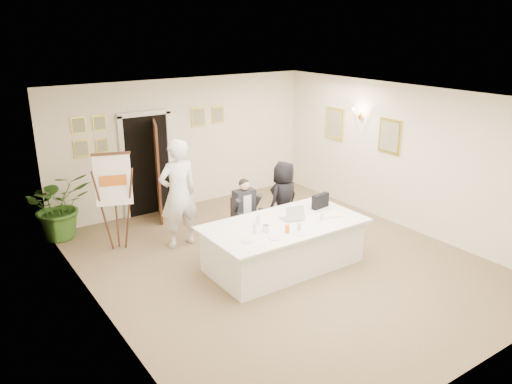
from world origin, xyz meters
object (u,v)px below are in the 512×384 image
object	(u,v)px
seated_man	(246,212)
steel_jug	(266,229)
conference_table	(284,244)
standing_woman	(284,199)
potted_palm	(59,205)
laptop	(291,211)
standing_man	(178,194)
laptop_bag	(320,201)
paper_stack	(331,215)
flip_chart	(116,207)
oj_glass	(287,229)

from	to	relation	value
seated_man	steel_jug	distance (m)	1.32
conference_table	standing_woman	distance (m)	1.34
potted_palm	laptop	world-z (taller)	potted_palm
standing_man	standing_woman	size ratio (longest dim) A/B	1.36
conference_table	laptop_bag	size ratio (longest dim) A/B	7.37
conference_table	paper_stack	size ratio (longest dim) A/B	9.05
potted_palm	laptop	distance (m)	4.40
seated_man	flip_chart	bearing A→B (deg)	149.91
laptop_bag	conference_table	bearing A→B (deg)	-176.11
potted_palm	laptop_bag	distance (m)	4.86
standing_woman	steel_jug	world-z (taller)	standing_woman
laptop	laptop_bag	size ratio (longest dim) A/B	0.97
seated_man	standing_woman	bearing A→B (deg)	-7.07
conference_table	potted_palm	bearing A→B (deg)	129.58
standing_woman	oj_glass	distance (m)	1.70
flip_chart	potted_palm	bearing A→B (deg)	121.09
conference_table	oj_glass	distance (m)	0.60
conference_table	potted_palm	xyz separation A→B (m)	(-2.75, 3.33, 0.25)
potted_palm	steel_jug	bearing A→B (deg)	-56.48
standing_woman	paper_stack	world-z (taller)	standing_woman
laptop	laptop_bag	distance (m)	0.78
seated_man	steel_jug	xyz separation A→B (m)	(-0.43, -1.23, 0.20)
oj_glass	standing_man	bearing A→B (deg)	112.13
conference_table	steel_jug	size ratio (longest dim) A/B	24.16
standing_woman	paper_stack	distance (m)	1.23
standing_woman	potted_palm	size ratio (longest dim) A/B	1.13
seated_man	laptop	size ratio (longest dim) A/B	3.62
laptop	paper_stack	distance (m)	0.71
laptop_bag	oj_glass	world-z (taller)	laptop_bag
conference_table	standing_man	world-z (taller)	standing_man
laptop	standing_woman	bearing A→B (deg)	70.91
standing_woman	laptop_bag	world-z (taller)	standing_woman
flip_chart	oj_glass	distance (m)	3.13
standing_man	standing_woman	distance (m)	1.98
laptop_bag	steel_jug	bearing A→B (deg)	-174.88
laptop_bag	flip_chart	bearing A→B (deg)	138.64
potted_palm	paper_stack	xyz separation A→B (m)	(3.60, -3.53, 0.14)
potted_palm	steel_jug	size ratio (longest dim) A/B	11.76
steel_jug	standing_woman	bearing A→B (deg)	43.11
seated_man	paper_stack	size ratio (longest dim) A/B	4.29
conference_table	potted_palm	distance (m)	4.33
seated_man	standing_man	distance (m)	1.25
seated_man	conference_table	bearing A→B (deg)	-90.38
standing_man	laptop_bag	size ratio (longest dim) A/B	5.52
seated_man	laptop	bearing A→B (deg)	-79.42
flip_chart	standing_man	xyz separation A→B (m)	(1.00, -0.44, 0.17)
seated_man	standing_woman	xyz separation A→B (m)	(0.81, -0.07, 0.10)
seated_man	laptop_bag	size ratio (longest dim) A/B	3.50
standing_woman	oj_glass	world-z (taller)	standing_woman
laptop	laptop_bag	xyz separation A→B (m)	(0.76, 0.13, -0.01)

